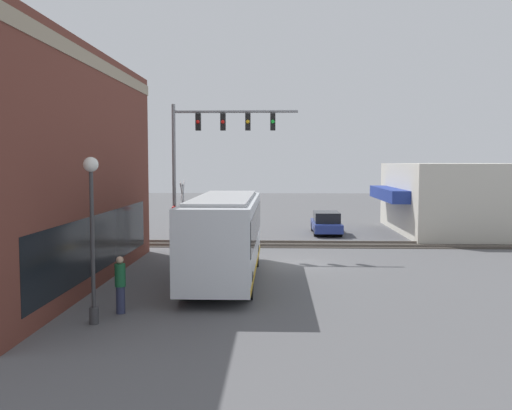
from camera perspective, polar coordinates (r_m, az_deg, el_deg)
name	(u,v)px	position (r m, az deg, el deg)	size (l,w,h in m)	color
ground_plane	(291,263)	(27.14, 3.55, -5.83)	(120.00, 120.00, 0.00)	#565659
shop_building	(461,198)	(41.16, 19.78, 0.68)	(12.01, 9.93, 4.68)	beige
city_bus	(225,234)	(23.11, -3.16, -2.91)	(10.22, 2.59, 3.41)	silver
traffic_signal_gantry	(211,142)	(30.55, -4.48, 6.33)	(0.42, 6.71, 7.85)	gray
crossing_signal	(183,208)	(30.80, -7.36, -0.34)	(1.41, 1.18, 3.81)	gray
streetlamp	(92,225)	(17.35, -16.07, -1.94)	(0.44, 0.44, 4.94)	#38383A
rail_track_near	(289,244)	(33.06, 3.28, -3.95)	(2.60, 60.00, 0.15)	#332D28
parked_car_blue	(326,224)	(38.14, 7.04, -1.86)	(4.59, 1.82, 1.49)	navy
pedestrian_by_lamp	(120,284)	(18.64, -13.42, -7.71)	(0.34, 0.34, 1.83)	#2D3351
pedestrian_at_crossing	(208,233)	(31.41, -4.82, -2.81)	(0.34, 0.34, 1.74)	#473828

